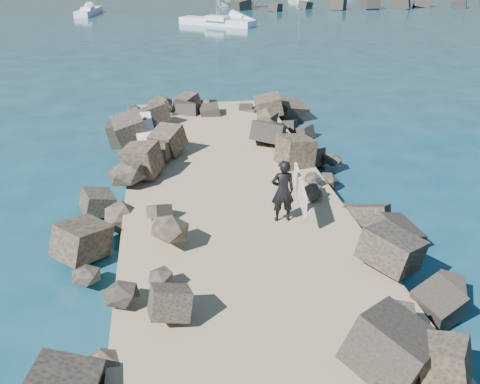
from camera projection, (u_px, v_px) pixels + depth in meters
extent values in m
plane|color=#0F384C|center=(235.00, 226.00, 14.86)|extent=(800.00, 800.00, 0.00)
cube|color=#8C7759|center=(246.00, 254.00, 12.94)|extent=(6.00, 26.00, 0.60)
cube|color=black|center=(125.00, 245.00, 12.92)|extent=(2.60, 22.00, 1.00)
cube|color=black|center=(355.00, 229.00, 13.69)|extent=(2.60, 22.00, 1.00)
cube|color=black|center=(445.00, 3.00, 68.77)|extent=(52.00, 4.00, 1.20)
cube|color=silver|center=(145.00, 133.00, 19.02)|extent=(0.91, 2.65, 0.09)
imported|color=black|center=(283.00, 191.00, 13.57)|extent=(0.61, 0.40, 1.66)
cube|color=beige|center=(300.00, 188.00, 13.61)|extent=(0.30, 2.05, 0.65)
cube|color=white|center=(89.00, 12.00, 62.20)|extent=(2.61, 7.21, 0.80)
cube|color=white|center=(88.00, 9.00, 61.24)|extent=(1.42, 2.13, 0.44)
cube|color=white|center=(217.00, 23.00, 53.61)|extent=(7.43, 6.41, 0.80)
cube|color=white|center=(217.00, 18.00, 52.86)|extent=(2.57, 2.42, 0.44)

